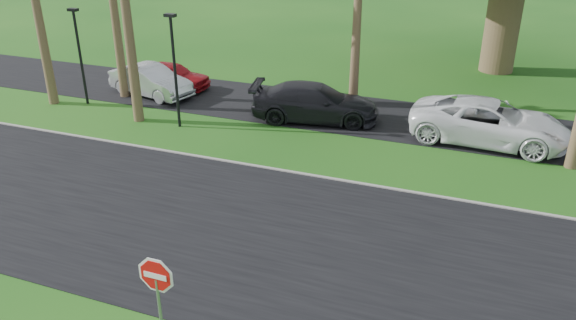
# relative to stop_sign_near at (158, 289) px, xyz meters

# --- Properties ---
(ground) EXTENTS (120.00, 120.00, 0.00)m
(ground) POSITION_rel_stop_sign_near_xyz_m (-0.50, 3.00, -1.77)
(ground) COLOR #174F13
(ground) RESTS_ON ground
(road) EXTENTS (120.00, 8.00, 0.02)m
(road) POSITION_rel_stop_sign_near_xyz_m (-0.50, 5.00, -1.76)
(road) COLOR black
(road) RESTS_ON ground
(parking_strip) EXTENTS (120.00, 5.00, 0.02)m
(parking_strip) POSITION_rel_stop_sign_near_xyz_m (-0.50, 15.50, -1.76)
(parking_strip) COLOR black
(parking_strip) RESTS_ON ground
(curb) EXTENTS (120.00, 0.12, 0.06)m
(curb) POSITION_rel_stop_sign_near_xyz_m (-0.50, 9.05, -1.74)
(curb) COLOR gray
(curb) RESTS_ON ground
(stop_sign_near) EXTENTS (1.05, 0.07, 2.62)m
(stop_sign_near) POSITION_rel_stop_sign_near_xyz_m (0.00, 0.00, 0.00)
(stop_sign_near) COLOR gray
(stop_sign_near) RESTS_ON ground
(streetlight_left) EXTENTS (0.45, 0.25, 4.34)m
(streetlight_left) POSITION_rel_stop_sign_near_xyz_m (-12.00, 12.50, 0.72)
(streetlight_left) COLOR black
(streetlight_left) RESTS_ON ground
(streetlight_right) EXTENTS (0.45, 0.25, 4.64)m
(streetlight_right) POSITION_rel_stop_sign_near_xyz_m (-6.50, 11.50, 0.88)
(streetlight_right) COLOR black
(streetlight_right) RESTS_ON ground
(car_silver) EXTENTS (4.61, 2.51, 1.44)m
(car_silver) POSITION_rel_stop_sign_near_xyz_m (-9.84, 14.55, -1.05)
(car_silver) COLOR #B9BCC1
(car_silver) RESTS_ON ground
(car_red) EXTENTS (3.89, 1.59, 1.32)m
(car_red) POSITION_rel_stop_sign_near_xyz_m (-9.49, 15.85, -1.11)
(car_red) COLOR #A30D15
(car_red) RESTS_ON ground
(car_dark) EXTENTS (5.72, 3.23, 1.57)m
(car_dark) POSITION_rel_stop_sign_near_xyz_m (-1.46, 14.20, -0.99)
(car_dark) COLOR black
(car_dark) RESTS_ON ground
(car_minivan) EXTENTS (6.10, 3.08, 1.65)m
(car_minivan) POSITION_rel_stop_sign_near_xyz_m (5.59, 14.29, -0.95)
(car_minivan) COLOR white
(car_minivan) RESTS_ON ground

